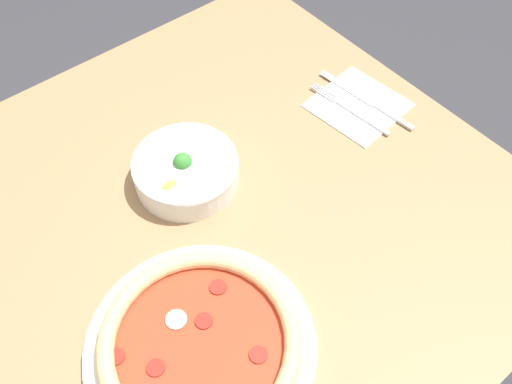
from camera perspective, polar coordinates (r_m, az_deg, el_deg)
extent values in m
plane|color=#333338|center=(1.65, -3.77, -18.42)|extent=(8.00, 8.00, 0.00)
cube|color=#99724C|center=(0.96, -6.16, -3.98)|extent=(1.08, 0.96, 0.03)
cylinder|color=olive|center=(1.40, 22.56, -13.04)|extent=(0.06, 0.06, 0.75)
cylinder|color=olive|center=(1.65, 0.05, 6.77)|extent=(0.06, 0.06, 0.75)
cylinder|color=white|center=(0.85, -5.55, -15.14)|extent=(0.33, 0.33, 0.01)
torus|color=#DBB77A|center=(0.83, -5.66, -14.66)|extent=(0.29, 0.29, 0.03)
cylinder|color=red|center=(0.84, -5.60, -14.92)|extent=(0.26, 0.26, 0.01)
cylinder|color=maroon|center=(0.83, -10.00, -16.92)|extent=(0.03, 0.03, 0.00)
cylinder|color=maroon|center=(0.85, -5.23, -12.71)|extent=(0.03, 0.03, 0.00)
cylinder|color=maroon|center=(0.87, -3.83, -9.48)|extent=(0.03, 0.03, 0.00)
cylinder|color=maroon|center=(0.85, -13.86, -15.70)|extent=(0.03, 0.03, 0.00)
cylinder|color=maroon|center=(0.83, 0.23, -15.97)|extent=(0.03, 0.03, 0.00)
ellipsoid|color=silver|center=(0.85, -8.00, -12.49)|extent=(0.03, 0.03, 0.01)
cylinder|color=white|center=(0.99, -7.00, 2.08)|extent=(0.18, 0.18, 0.05)
torus|color=white|center=(0.97, -7.12, 2.87)|extent=(0.18, 0.18, 0.01)
ellipsoid|color=#998466|center=(1.01, -9.85, 4.11)|extent=(0.04, 0.03, 0.02)
ellipsoid|color=#998466|center=(0.99, -9.99, 2.60)|extent=(0.04, 0.04, 0.02)
ellipsoid|color=tan|center=(0.95, -5.79, 0.42)|extent=(0.04, 0.03, 0.02)
ellipsoid|color=tan|center=(0.98, -7.17, 3.24)|extent=(0.04, 0.04, 0.02)
sphere|color=#388433|center=(0.97, -7.36, 3.03)|extent=(0.03, 0.03, 0.03)
ellipsoid|color=yellow|center=(0.95, -8.70, 0.42)|extent=(0.04, 0.02, 0.02)
cube|color=white|center=(1.14, 10.17, 8.54)|extent=(0.18, 0.18, 0.00)
cube|color=silver|center=(1.12, 10.48, 7.42)|extent=(0.02, 0.13, 0.00)
cube|color=silver|center=(1.16, 6.99, 10.00)|extent=(0.01, 0.06, 0.00)
cube|color=silver|center=(1.16, 6.85, 9.90)|extent=(0.01, 0.06, 0.00)
cube|color=silver|center=(1.15, 6.71, 9.80)|extent=(0.01, 0.06, 0.00)
cube|color=silver|center=(1.15, 6.57, 9.70)|extent=(0.01, 0.06, 0.00)
cube|color=silver|center=(1.13, 13.59, 7.32)|extent=(0.02, 0.09, 0.01)
cube|color=silver|center=(1.17, 9.15, 10.21)|extent=(0.03, 0.14, 0.00)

